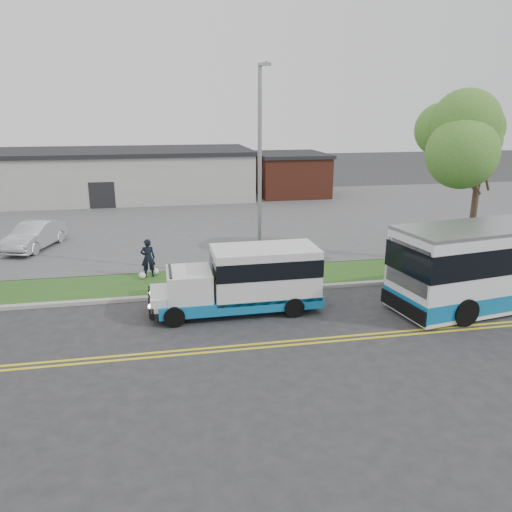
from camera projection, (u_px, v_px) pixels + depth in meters
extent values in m
plane|color=#28282B|center=(201.00, 306.00, 20.43)|extent=(140.00, 140.00, 0.00)
cube|color=yellow|center=(211.00, 348.00, 16.81)|extent=(70.00, 0.12, 0.01)
cube|color=yellow|center=(212.00, 352.00, 16.52)|extent=(70.00, 0.12, 0.01)
cube|color=#9E9B93|center=(199.00, 295.00, 21.45)|extent=(80.00, 0.30, 0.15)
cube|color=#274E1A|center=(196.00, 282.00, 23.15)|extent=(80.00, 3.30, 0.10)
cube|color=#4C4C4F|center=(181.00, 219.00, 36.43)|extent=(80.00, 25.00, 0.10)
cube|color=#9E9E99|center=(107.00, 177.00, 44.22)|extent=(25.00, 10.00, 4.00)
cube|color=black|center=(105.00, 152.00, 43.61)|extent=(25.40, 10.40, 0.35)
cube|color=black|center=(102.00, 196.00, 39.81)|extent=(2.00, 0.15, 2.20)
cube|color=brown|center=(290.00, 176.00, 46.32)|extent=(6.00, 7.00, 3.60)
cube|color=black|center=(290.00, 154.00, 45.77)|extent=(6.30, 7.30, 0.30)
cylinder|color=#3D2821|center=(473.00, 218.00, 25.09)|extent=(0.32, 0.32, 4.76)
ellipsoid|color=#3A6D26|center=(482.00, 142.00, 24.03)|extent=(5.20, 5.20, 4.42)
cylinder|color=gray|center=(260.00, 177.00, 22.24)|extent=(0.18, 0.18, 9.50)
cylinder|color=gray|center=(263.00, 64.00, 20.27)|extent=(0.12, 1.40, 0.12)
cube|color=gray|center=(267.00, 64.00, 19.67)|extent=(0.35, 0.18, 0.12)
cube|color=#0E649D|center=(239.00, 299.00, 19.77)|extent=(6.36, 2.21, 0.47)
cube|color=silver|center=(265.00, 272.00, 19.67)|extent=(4.12, 2.19, 1.96)
cube|color=black|center=(265.00, 264.00, 19.57)|extent=(4.14, 2.22, 0.70)
cube|color=silver|center=(189.00, 284.00, 19.19)|extent=(1.70, 2.02, 1.12)
cube|color=black|center=(171.00, 281.00, 19.00)|extent=(0.11, 1.77, 0.84)
cube|color=silver|center=(163.00, 298.00, 19.13)|extent=(0.95, 1.92, 0.51)
cube|color=black|center=(152.00, 305.00, 19.12)|extent=(0.16, 1.91, 0.47)
sphere|color=#FFD88C|center=(151.00, 306.00, 18.39)|extent=(0.19, 0.19, 0.19)
sphere|color=#FFD88C|center=(151.00, 293.00, 19.71)|extent=(0.19, 0.19, 0.19)
cylinder|color=black|center=(174.00, 317.00, 18.36)|extent=(0.79, 0.27, 0.78)
cylinder|color=black|center=(172.00, 297.00, 20.26)|extent=(0.79, 0.27, 0.78)
cylinder|color=black|center=(294.00, 307.00, 19.23)|extent=(0.79, 0.27, 0.78)
cylinder|color=black|center=(281.00, 290.00, 21.13)|extent=(0.79, 0.27, 0.78)
cube|color=black|center=(408.00, 267.00, 18.63)|extent=(0.51, 2.51, 1.76)
cube|color=black|center=(403.00, 306.00, 19.05)|extent=(0.56, 2.73, 0.55)
cylinder|color=black|center=(465.00, 312.00, 18.46)|extent=(1.10, 0.51, 1.06)
cylinder|color=black|center=(420.00, 289.00, 20.80)|extent=(1.10, 0.51, 1.06)
imported|color=black|center=(148.00, 258.00, 23.42)|extent=(0.69, 0.47, 1.84)
imported|color=#B1B4B8|center=(35.00, 235.00, 28.28)|extent=(2.96, 4.90, 1.52)
sphere|color=white|center=(142.00, 275.00, 23.34)|extent=(0.32, 0.32, 0.32)
sphere|color=white|center=(155.00, 271.00, 23.92)|extent=(0.32, 0.32, 0.32)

